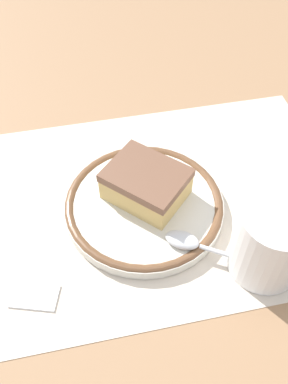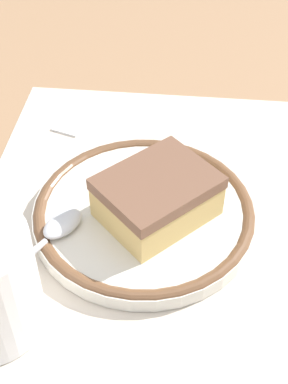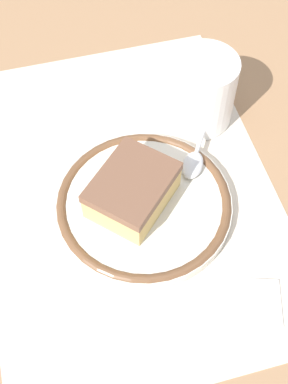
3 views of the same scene
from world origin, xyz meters
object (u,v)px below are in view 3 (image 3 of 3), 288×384
cake_slice (133,190)px  plate (144,204)px  spoon (195,155)px  sugar_packet (266,302)px  cup (202,94)px

cake_slice → plate: bearing=-114.3°
spoon → sugar_packet: size_ratio=2.45×
spoon → cup: bearing=-22.2°
plate → sugar_packet: (-0.14, -0.09, -0.01)m
cup → sugar_packet: cup is taller
cup → sugar_packet: 0.26m
cake_slice → cup: (0.11, -0.11, 0.00)m
plate → cake_slice: bearing=65.7°
plate → spoon: (0.04, -0.07, 0.01)m
spoon → cup: (0.07, -0.03, 0.02)m
plate → sugar_packet: 0.17m
sugar_packet → cake_slice: bearing=35.2°
cup → sugar_packet: (-0.25, 0.01, -0.04)m
cake_slice → spoon: cake_slice is taller
plate → cake_slice: cake_slice is taller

